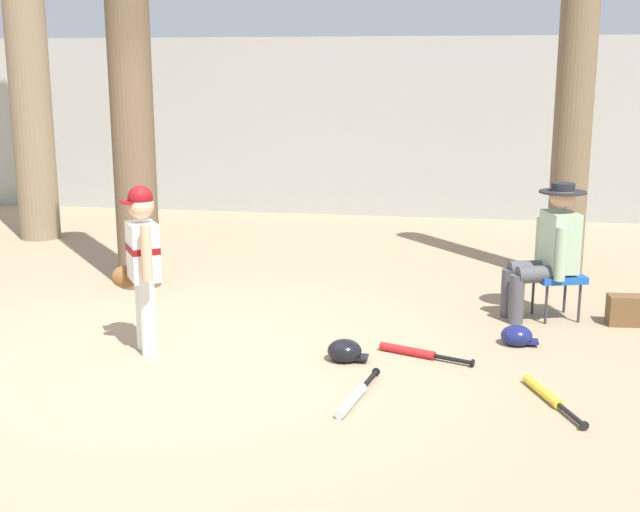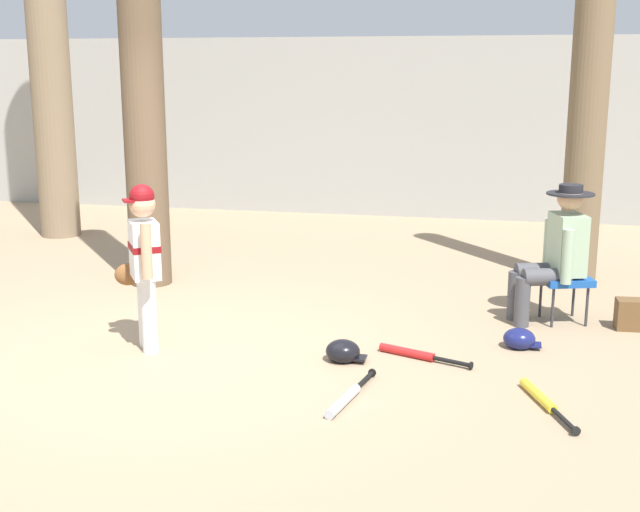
{
  "view_description": "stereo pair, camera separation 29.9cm",
  "coord_description": "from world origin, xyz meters",
  "views": [
    {
      "loc": [
        2.13,
        -5.75,
        2.17
      ],
      "look_at": [
        1.07,
        0.36,
        0.75
      ],
      "focal_mm": 46.61,
      "sensor_mm": 36.0,
      "label": 1
    },
    {
      "loc": [
        2.42,
        -5.7,
        2.17
      ],
      "look_at": [
        1.07,
        0.36,
        0.75
      ],
      "focal_mm": 46.61,
      "sensor_mm": 36.0,
      "label": 2
    }
  ],
  "objects": [
    {
      "name": "ground_plane",
      "position": [
        0.0,
        0.0,
        0.0
      ],
      "size": [
        60.0,
        60.0,
        0.0
      ],
      "primitive_type": "plane",
      "color": "#9E8466"
    },
    {
      "name": "concrete_back_wall",
      "position": [
        0.0,
        6.57,
        1.3
      ],
      "size": [
        18.0,
        0.36,
        2.59
      ],
      "primitive_type": "cube",
      "color": "#9E9E99",
      "rests_on": "ground"
    },
    {
      "name": "tree_near_player",
      "position": [
        -1.07,
        1.97,
        2.12
      ],
      "size": [
        0.63,
        0.63,
        4.89
      ],
      "color": "brown",
      "rests_on": "ground"
    },
    {
      "name": "tree_behind_spectator",
      "position": [
        3.19,
        2.95,
        1.91
      ],
      "size": [
        0.59,
        0.59,
        4.42
      ],
      "color": "brown",
      "rests_on": "ground"
    },
    {
      "name": "young_ballplayer",
      "position": [
        -0.26,
        0.07,
        0.74
      ],
      "size": [
        0.51,
        0.52,
        1.31
      ],
      "color": "white",
      "rests_on": "ground"
    },
    {
      "name": "folding_stool",
      "position": [
        2.97,
        1.52,
        0.36
      ],
      "size": [
        0.5,
        0.5,
        0.41
      ],
      "color": "#194C9E",
      "rests_on": "ground"
    },
    {
      "name": "seated_spectator",
      "position": [
        2.88,
        1.49,
        0.64
      ],
      "size": [
        0.68,
        0.53,
        1.2
      ],
      "color": "#47474C",
      "rests_on": "ground"
    },
    {
      "name": "handbag_beside_stool",
      "position": [
        3.56,
        1.42,
        0.13
      ],
      "size": [
        0.35,
        0.21,
        0.26
      ],
      "primitive_type": "cube",
      "rotation": [
        0.0,
        0.0,
        0.08
      ],
      "color": "brown",
      "rests_on": "ground"
    },
    {
      "name": "tree_far_left",
      "position": [
        -3.25,
        4.03,
        2.87
      ],
      "size": [
        0.73,
        0.73,
        6.47
      ],
      "color": "#7F6B51",
      "rests_on": "ground"
    },
    {
      "name": "bat_yellow_trainer",
      "position": [
        2.73,
        -0.39,
        0.03
      ],
      "size": [
        0.35,
        0.78,
        0.07
      ],
      "color": "yellow",
      "rests_on": "ground"
    },
    {
      "name": "bat_red_barrel",
      "position": [
        1.81,
        0.31,
        0.03
      ],
      "size": [
        0.73,
        0.33,
        0.07
      ],
      "color": "red",
      "rests_on": "ground"
    },
    {
      "name": "bat_aluminum_silver",
      "position": [
        1.47,
        -0.65,
        0.03
      ],
      "size": [
        0.21,
        0.81,
        0.07
      ],
      "color": "#B7BCC6",
      "rests_on": "ground"
    },
    {
      "name": "batting_helmet_navy",
      "position": [
        2.6,
        0.72,
        0.07
      ],
      "size": [
        0.3,
        0.23,
        0.17
      ],
      "color": "navy",
      "rests_on": "ground"
    },
    {
      "name": "batting_helmet_black",
      "position": [
        1.3,
        0.12,
        0.08
      ],
      "size": [
        0.31,
        0.24,
        0.18
      ],
      "color": "black",
      "rests_on": "ground"
    }
  ]
}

